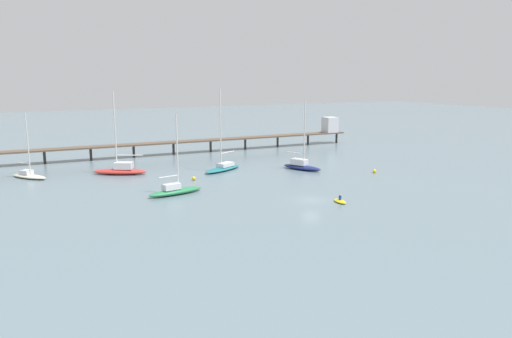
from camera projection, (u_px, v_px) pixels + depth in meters
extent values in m
plane|color=slate|center=(311.00, 200.00, 64.58)|extent=(400.00, 400.00, 0.00)
cube|color=brown|center=(192.00, 141.00, 103.93)|extent=(77.22, 4.50, 0.30)
cylinder|color=#38332D|center=(45.00, 157.00, 91.41)|extent=(0.50, 0.50, 2.43)
cylinder|color=#38332D|center=(91.00, 154.00, 95.06)|extent=(0.50, 0.50, 2.43)
cylinder|color=#38332D|center=(134.00, 151.00, 98.71)|extent=(0.50, 0.50, 2.43)
cylinder|color=#38332D|center=(174.00, 149.00, 102.36)|extent=(0.50, 0.50, 2.43)
cylinder|color=#38332D|center=(211.00, 146.00, 106.01)|extent=(0.50, 0.50, 2.43)
cylinder|color=#38332D|center=(245.00, 144.00, 109.66)|extent=(0.50, 0.50, 2.43)
cylinder|color=#38332D|center=(278.00, 142.00, 113.31)|extent=(0.50, 0.50, 2.43)
cylinder|color=#38332D|center=(308.00, 140.00, 116.96)|extent=(0.50, 0.50, 2.43)
cylinder|color=#38332D|center=(336.00, 138.00, 120.62)|extent=(0.50, 0.50, 2.43)
cube|color=silver|center=(330.00, 125.00, 119.08)|extent=(3.12, 3.12, 3.69)
ellipsoid|color=navy|center=(302.00, 167.00, 85.51)|extent=(5.04, 7.87, 0.84)
cube|color=silver|center=(299.00, 162.00, 85.71)|extent=(2.53, 3.23, 1.02)
cylinder|color=silver|center=(304.00, 133.00, 84.15)|extent=(0.21, 0.21, 11.24)
cylinder|color=silver|center=(295.00, 153.00, 85.94)|extent=(1.61, 3.41, 0.17)
ellipsoid|color=#287F4C|center=(176.00, 192.00, 67.51)|extent=(8.47, 3.49, 0.82)
cube|color=silver|center=(171.00, 187.00, 66.95)|extent=(2.61, 1.77, 0.82)
cylinder|color=silver|center=(177.00, 152.00, 66.73)|extent=(0.22, 0.22, 10.33)
cylinder|color=silver|center=(168.00, 177.00, 66.43)|extent=(2.94, 0.76, 0.18)
ellipsoid|color=#1E727A|center=(223.00, 169.00, 84.73)|extent=(9.07, 6.31, 0.64)
cube|color=silver|center=(225.00, 165.00, 85.19)|extent=(3.53, 2.95, 0.67)
cylinder|color=silver|center=(220.00, 129.00, 83.06)|extent=(0.23, 0.23, 13.43)
cylinder|color=silver|center=(228.00, 152.00, 85.39)|extent=(3.45, 1.92, 0.18)
ellipsoid|color=beige|center=(29.00, 176.00, 78.38)|extent=(5.94, 7.06, 0.63)
cube|color=silver|center=(26.00, 172.00, 78.51)|extent=(2.23, 2.33, 0.66)
cylinder|color=silver|center=(28.00, 144.00, 77.24)|extent=(0.21, 0.21, 9.88)
cylinder|color=silver|center=(24.00, 163.00, 78.42)|extent=(1.74, 2.28, 0.17)
ellipsoid|color=red|center=(120.00, 172.00, 81.51)|extent=(9.08, 6.64, 0.93)
cube|color=silver|center=(124.00, 166.00, 81.29)|extent=(3.38, 2.96, 1.13)
cylinder|color=silver|center=(115.00, 131.00, 80.24)|extent=(0.23, 0.23, 12.88)
cylinder|color=silver|center=(130.00, 155.00, 80.93)|extent=(3.98, 2.36, 0.18)
ellipsoid|color=yellow|center=(340.00, 201.00, 63.23)|extent=(1.41, 2.58, 0.35)
cylinder|color=navy|center=(340.00, 198.00, 63.14)|extent=(0.40, 0.40, 0.55)
sphere|color=tan|center=(340.00, 195.00, 63.07)|extent=(0.24, 0.24, 0.24)
sphere|color=yellow|center=(194.00, 178.00, 76.78)|extent=(0.63, 0.63, 0.63)
sphere|color=yellow|center=(374.00, 171.00, 82.70)|extent=(0.64, 0.64, 0.64)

